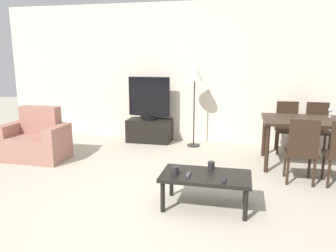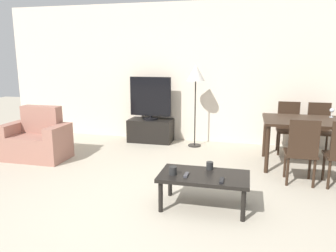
{
  "view_description": "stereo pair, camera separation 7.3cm",
  "coord_description": "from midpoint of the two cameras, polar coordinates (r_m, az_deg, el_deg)",
  "views": [
    {
      "loc": [
        1.05,
        -2.94,
        1.66
      ],
      "look_at": [
        -0.03,
        1.73,
        0.65
      ],
      "focal_mm": 35.0,
      "sensor_mm": 36.0,
      "label": 1
    },
    {
      "loc": [
        1.12,
        -2.93,
        1.66
      ],
      "look_at": [
        -0.03,
        1.73,
        0.65
      ],
      "focal_mm": 35.0,
      "sensor_mm": 36.0,
      "label": 2
    }
  ],
  "objects": [
    {
      "name": "dining_table",
      "position": [
        5.39,
        23.38,
        0.23
      ],
      "size": [
        1.43,
        0.95,
        0.74
      ],
      "color": "black",
      "rests_on": "ground_plane"
    },
    {
      "name": "wall_back",
      "position": [
        6.52,
        3.44,
        9.16
      ],
      "size": [
        7.84,
        0.06,
        2.7
      ],
      "color": "beige",
      "rests_on": "ground_plane"
    },
    {
      "name": "tv_stand",
      "position": [
        6.55,
        -3.55,
        -0.79
      ],
      "size": [
        0.86,
        0.46,
        0.45
      ],
      "color": "black",
      "rests_on": "ground_plane"
    },
    {
      "name": "ground_plane",
      "position": [
        3.54,
        -6.69,
        -16.15
      ],
      "size": [
        18.0,
        18.0,
        0.0
      ],
      "primitive_type": "plane",
      "color": "#B2A893"
    },
    {
      "name": "cup_white_near",
      "position": [
        3.65,
        0.61,
        -7.77
      ],
      "size": [
        0.09,
        0.09,
        0.09
      ],
      "color": "black",
      "rests_on": "coffee_table"
    },
    {
      "name": "wine_glass_left",
      "position": [
        5.71,
        26.11,
        2.44
      ],
      "size": [
        0.07,
        0.07,
        0.15
      ],
      "color": "silver",
      "rests_on": "dining_table"
    },
    {
      "name": "dining_chair_far",
      "position": [
        6.22,
        24.26,
        -0.04
      ],
      "size": [
        0.4,
        0.4,
        0.89
      ],
      "color": "black",
      "rests_on": "ground_plane"
    },
    {
      "name": "dining_chair_near",
      "position": [
        4.63,
        21.82,
        -3.68
      ],
      "size": [
        0.4,
        0.4,
        0.89
      ],
      "color": "black",
      "rests_on": "ground_plane"
    },
    {
      "name": "coffee_table",
      "position": [
        3.7,
        6.02,
        -9.06
      ],
      "size": [
        0.99,
        0.55,
        0.39
      ],
      "color": "black",
      "rests_on": "ground_plane"
    },
    {
      "name": "floor_lamp",
      "position": [
        6.06,
        4.31,
        8.61
      ],
      "size": [
        0.33,
        0.33,
        1.53
      ],
      "color": "black",
      "rests_on": "ground_plane"
    },
    {
      "name": "cup_colored_far",
      "position": [
        3.84,
        6.99,
        -6.84
      ],
      "size": [
        0.08,
        0.08,
        0.09
      ],
      "color": "black",
      "rests_on": "coffee_table"
    },
    {
      "name": "dining_chair_far_left",
      "position": [
        6.14,
        19.69,
        0.18
      ],
      "size": [
        0.4,
        0.4,
        0.89
      ],
      "color": "black",
      "rests_on": "ground_plane"
    },
    {
      "name": "armchair",
      "position": [
        5.83,
        -22.35,
        -2.41
      ],
      "size": [
        1.03,
        0.61,
        0.86
      ],
      "color": "#9E6B5B",
      "rests_on": "ground_plane"
    },
    {
      "name": "tv",
      "position": [
        6.44,
        -3.63,
        4.83
      ],
      "size": [
        0.82,
        0.29,
        0.84
      ],
      "color": "black",
      "rests_on": "tv_stand"
    },
    {
      "name": "remote_primary",
      "position": [
        3.63,
        2.95,
        -8.48
      ],
      "size": [
        0.04,
        0.15,
        0.02
      ],
      "color": "#38383D",
      "rests_on": "coffee_table"
    },
    {
      "name": "remote_secondary",
      "position": [
        3.52,
        9.11,
        -9.3
      ],
      "size": [
        0.04,
        0.15,
        0.02
      ],
      "color": "black",
      "rests_on": "coffee_table"
    }
  ]
}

